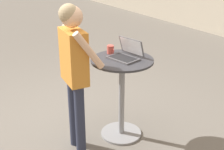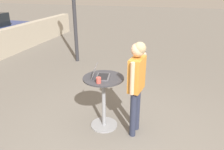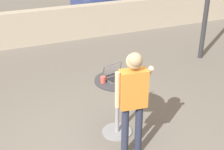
# 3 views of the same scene
# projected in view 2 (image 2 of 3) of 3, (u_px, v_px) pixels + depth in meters

# --- Properties ---
(ground_plane) EXTENTS (50.00, 50.00, 0.00)m
(ground_plane) POSITION_uv_depth(u_px,v_px,m) (118.00, 145.00, 3.68)
(ground_plane) COLOR slate
(cafe_table) EXTENTS (0.72, 0.72, 1.00)m
(cafe_table) POSITION_uv_depth(u_px,v_px,m) (104.00, 96.00, 3.96)
(cafe_table) COLOR gray
(cafe_table) RESTS_ON ground_plane
(laptop) EXTENTS (0.39, 0.35, 0.22)m
(laptop) POSITION_uv_depth(u_px,v_px,m) (100.00, 75.00, 3.81)
(laptop) COLOR #515156
(laptop) RESTS_ON cafe_table
(coffee_mug) EXTENTS (0.12, 0.08, 0.10)m
(coffee_mug) POSITION_uv_depth(u_px,v_px,m) (99.00, 80.00, 3.59)
(coffee_mug) COLOR #C14C42
(coffee_mug) RESTS_ON cafe_table
(standing_person) EXTENTS (0.56, 0.34, 1.69)m
(standing_person) POSITION_uv_depth(u_px,v_px,m) (137.00, 78.00, 3.61)
(standing_person) COLOR #282D42
(standing_person) RESTS_ON ground_plane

